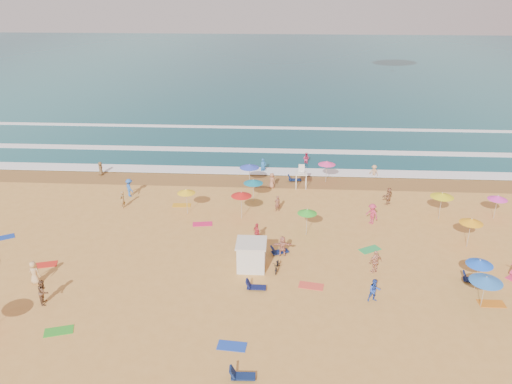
{
  "coord_description": "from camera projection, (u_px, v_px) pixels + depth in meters",
  "views": [
    {
      "loc": [
        0.87,
        -36.07,
        19.86
      ],
      "look_at": [
        -1.57,
        6.0,
        1.5
      ],
      "focal_mm": 35.0,
      "sensor_mm": 36.0,
      "label": 1
    }
  ],
  "objects": [
    {
      "name": "lifeguard_stand",
      "position": [
        301.0,
        178.0,
        50.39
      ],
      "size": [
        1.2,
        1.2,
        2.1
      ],
      "primitive_type": null,
      "color": "white",
      "rests_on": "ground"
    },
    {
      "name": "ground",
      "position": [
        271.0,
        238.0,
        40.99
      ],
      "size": [
        220.0,
        220.0,
        0.0
      ],
      "primitive_type": "plane",
      "color": "gold",
      "rests_on": "ground"
    },
    {
      "name": "cabana",
      "position": [
        251.0,
        256.0,
        36.49
      ],
      "size": [
        2.0,
        2.0,
        2.0
      ],
      "primitive_type": "cube",
      "color": "silver",
      "rests_on": "ground"
    },
    {
      "name": "surf_foam",
      "position": [
        276.0,
        153.0,
        60.46
      ],
      "size": [
        200.0,
        18.7,
        0.05
      ],
      "color": "white",
      "rests_on": "ground"
    },
    {
      "name": "beachgoers",
      "position": [
        263.0,
        211.0,
        43.86
      ],
      "size": [
        30.67,
        28.53,
        2.11
      ],
      "color": "#D63541",
      "rests_on": "ground"
    },
    {
      "name": "bicycle",
      "position": [
        277.0,
        265.0,
        36.35
      ],
      "size": [
        0.74,
        1.66,
        0.85
      ],
      "primitive_type": "imported",
      "rotation": [
        0.0,
        0.0,
        -0.12
      ],
      "color": "black",
      "rests_on": "ground"
    },
    {
      "name": "loungers",
      "position": [
        370.0,
        253.0,
        38.49
      ],
      "size": [
        56.63,
        28.81,
        0.34
      ],
      "color": "#0F134C",
      "rests_on": "ground"
    },
    {
      "name": "beach_umbrellas",
      "position": [
        294.0,
        211.0,
        40.66
      ],
      "size": [
        64.77,
        27.71,
        0.7
      ],
      "color": "#FF388E",
      "rests_on": "ground"
    },
    {
      "name": "wet_sand",
      "position": [
        274.0,
        181.0,
        52.43
      ],
      "size": [
        220.0,
        220.0,
        0.0
      ],
      "primitive_type": "plane",
      "color": "olive",
      "rests_on": "ground"
    },
    {
      "name": "ocean",
      "position": [
        282.0,
        67.0,
        117.87
      ],
      "size": [
        220.0,
        140.0,
        0.18
      ],
      "primitive_type": "cube",
      "color": "#0C4756",
      "rests_on": "ground"
    },
    {
      "name": "cabana_roof",
      "position": [
        251.0,
        243.0,
        36.07
      ],
      "size": [
        2.2,
        2.2,
        0.12
      ],
      "primitive_type": "cube",
      "color": "silver",
      "rests_on": "cabana"
    },
    {
      "name": "towels",
      "position": [
        250.0,
        261.0,
        37.72
      ],
      "size": [
        51.52,
        20.02,
        0.03
      ],
      "color": "red",
      "rests_on": "ground"
    }
  ]
}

